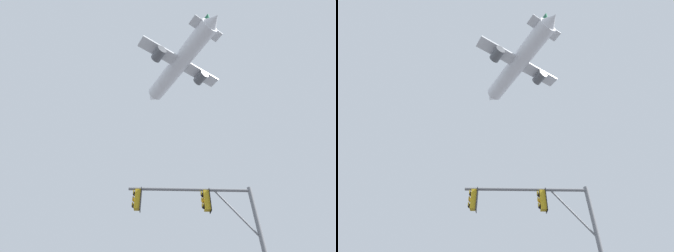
% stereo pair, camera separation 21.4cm
% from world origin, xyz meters
% --- Properties ---
extents(signal_pole_near, '(5.81, 0.61, 6.42)m').
position_xyz_m(signal_pole_near, '(2.58, 6.55, 4.81)').
color(signal_pole_near, slate).
rests_on(signal_pole_near, ground).
extents(airplane, '(15.81, 20.48, 6.20)m').
position_xyz_m(airplane, '(2.61, 22.55, 40.09)').
color(airplane, white).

